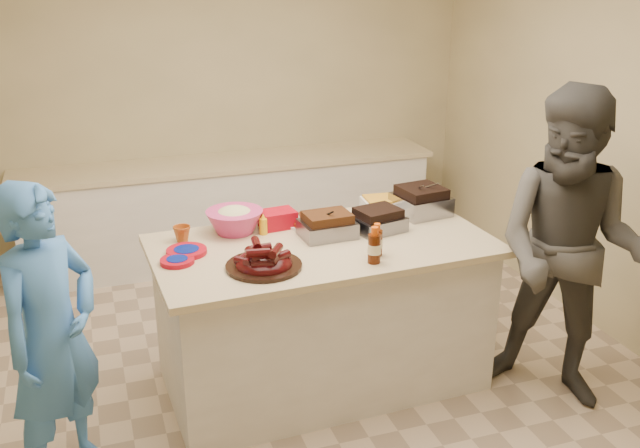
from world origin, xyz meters
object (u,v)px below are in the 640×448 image
object	(u,v)px
coleslaw_bowl	(235,232)
guest_gray	(552,394)
bbq_bottle_a	(374,262)
rib_platter	(264,268)
mustard_bottle	(264,234)
plastic_cup	(183,241)
island	(322,380)
roasting_pan	(420,213)
bbq_bottle_b	(376,255)

from	to	relation	value
coleslaw_bowl	guest_gray	xyz separation A→B (m)	(1.76, -0.93, -0.95)
bbq_bottle_a	coleslaw_bowl	bearing A→B (deg)	131.87
guest_gray	rib_platter	bearing A→B (deg)	-145.31
mustard_bottle	rib_platter	bearing A→B (deg)	-104.18
rib_platter	coleslaw_bowl	xyz separation A→B (m)	(-0.03, 0.58, 0.00)
rib_platter	plastic_cup	world-z (taller)	rib_platter
island	rib_platter	distance (m)	1.07
plastic_cup	guest_gray	world-z (taller)	plastic_cup
roasting_pan	rib_platter	bearing A→B (deg)	-164.57
roasting_pan	mustard_bottle	bearing A→B (deg)	173.65
coleslaw_bowl	roasting_pan	bearing A→B (deg)	-2.56
bbq_bottle_b	plastic_cup	xyz separation A→B (m)	(-1.01, 0.57, 0.00)
mustard_bottle	plastic_cup	size ratio (longest dim) A/B	1.28
bbq_bottle_a	bbq_bottle_b	distance (m)	0.11
bbq_bottle_a	mustard_bottle	bearing A→B (deg)	127.50
roasting_pan	coleslaw_bowl	distance (m)	1.24
bbq_bottle_a	plastic_cup	size ratio (longest dim) A/B	2.02
island	roasting_pan	xyz separation A→B (m)	(0.78, 0.28, 0.95)
island	guest_gray	xyz separation A→B (m)	(1.30, -0.60, 0.00)
island	plastic_cup	bearing A→B (deg)	157.36
mustard_bottle	island	bearing A→B (deg)	-39.39
roasting_pan	bbq_bottle_b	xyz separation A→B (m)	(-0.55, -0.56, 0.00)
island	guest_gray	size ratio (longest dim) A/B	1.05
island	mustard_bottle	xyz separation A→B (m)	(-0.30, 0.25, 0.95)
coleslaw_bowl	mustard_bottle	size ratio (longest dim) A/B	2.63
rib_platter	mustard_bottle	bearing A→B (deg)	75.82
mustard_bottle	bbq_bottle_a	bearing A→B (deg)	-52.50
rib_platter	guest_gray	xyz separation A→B (m)	(1.72, -0.36, -0.95)
roasting_pan	plastic_cup	size ratio (longest dim) A/B	3.02
bbq_bottle_b	plastic_cup	world-z (taller)	bbq_bottle_b
roasting_pan	bbq_bottle_b	bearing A→B (deg)	-142.78
rib_platter	bbq_bottle_b	distance (m)	0.65
plastic_cup	island	bearing A→B (deg)	-20.10
island	roasting_pan	bearing A→B (deg)	17.08
rib_platter	roasting_pan	bearing A→B (deg)	23.48
bbq_bottle_a	guest_gray	world-z (taller)	bbq_bottle_a
coleslaw_bowl	mustard_bottle	xyz separation A→B (m)	(0.16, -0.09, 0.00)
island	rib_platter	size ratio (longest dim) A/B	4.77
roasting_pan	bbq_bottle_a	bearing A→B (deg)	-141.10
plastic_cup	rib_platter	bearing A→B (deg)	-55.69
rib_platter	plastic_cup	bearing A→B (deg)	124.31
rib_platter	bbq_bottle_b	world-z (taller)	bbq_bottle_b
plastic_cup	mustard_bottle	bearing A→B (deg)	-4.93
guest_gray	mustard_bottle	bearing A→B (deg)	-161.51
rib_platter	mustard_bottle	distance (m)	0.51
bbq_bottle_a	mustard_bottle	size ratio (longest dim) A/B	1.58
roasting_pan	mustard_bottle	xyz separation A→B (m)	(-1.08, -0.03, 0.00)
bbq_bottle_b	plastic_cup	bearing A→B (deg)	150.76
plastic_cup	guest_gray	bearing A→B (deg)	-23.06
roasting_pan	plastic_cup	distance (m)	1.56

